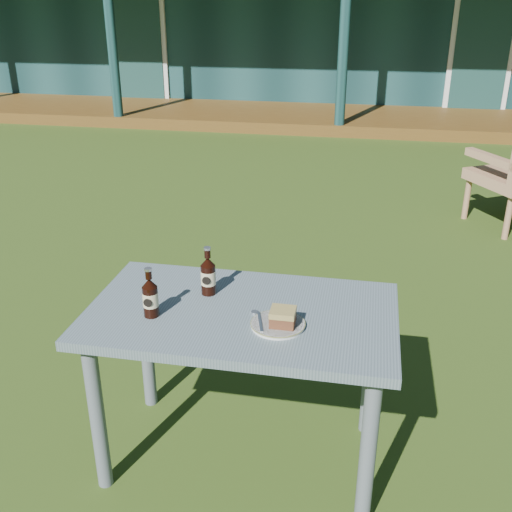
% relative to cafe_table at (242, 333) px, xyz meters
% --- Properties ---
extents(ground, '(80.00, 80.00, 0.00)m').
position_rel_cafe_table_xyz_m(ground, '(0.00, 1.60, -0.62)').
color(ground, '#334916').
extents(pavilion, '(15.80, 8.30, 3.45)m').
position_rel_cafe_table_xyz_m(pavilion, '(-0.00, 10.99, 0.99)').
color(pavilion, '#163839').
rests_on(pavilion, ground).
extents(cafe_table, '(1.20, 0.70, 0.72)m').
position_rel_cafe_table_xyz_m(cafe_table, '(0.00, 0.00, 0.00)').
color(cafe_table, slate).
rests_on(cafe_table, ground).
extents(plate, '(0.20, 0.20, 0.01)m').
position_rel_cafe_table_xyz_m(plate, '(0.16, -0.09, 0.11)').
color(plate, silver).
rests_on(plate, cafe_table).
extents(cake_slice, '(0.09, 0.09, 0.06)m').
position_rel_cafe_table_xyz_m(cake_slice, '(0.18, -0.10, 0.15)').
color(cake_slice, '#532D1A').
rests_on(cake_slice, plate).
extents(fork, '(0.05, 0.14, 0.00)m').
position_rel_cafe_table_xyz_m(fork, '(0.09, -0.10, 0.12)').
color(fork, silver).
rests_on(fork, plate).
extents(cola_bottle_near, '(0.06, 0.06, 0.21)m').
position_rel_cafe_table_xyz_m(cola_bottle_near, '(-0.16, 0.11, 0.18)').
color(cola_bottle_near, black).
rests_on(cola_bottle_near, cafe_table).
extents(cola_bottle_far, '(0.06, 0.06, 0.20)m').
position_rel_cafe_table_xyz_m(cola_bottle_far, '(-0.33, -0.11, 0.18)').
color(cola_bottle_far, black).
rests_on(cola_bottle_far, cafe_table).
extents(bottle_cap, '(0.03, 0.03, 0.01)m').
position_rel_cafe_table_xyz_m(bottle_cap, '(0.06, -0.01, 0.11)').
color(bottle_cap, silver).
rests_on(bottle_cap, cafe_table).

